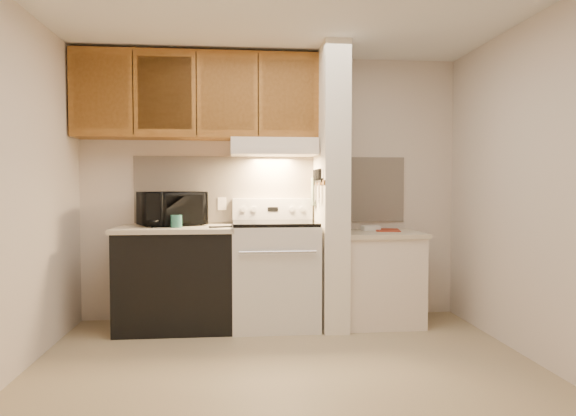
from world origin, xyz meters
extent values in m
plane|color=tan|center=(0.00, 0.00, 0.00)|extent=(3.60, 3.60, 0.00)
plane|color=white|center=(0.00, 0.00, 2.50)|extent=(3.60, 3.60, 0.00)
cube|color=beige|center=(0.00, 1.50, 1.25)|extent=(3.60, 2.50, 0.02)
cube|color=beige|center=(-1.80, 0.00, 1.25)|extent=(0.02, 3.00, 2.50)
cube|color=beige|center=(1.80, 0.00, 1.25)|extent=(0.02, 3.00, 2.50)
cube|color=beige|center=(0.00, 1.49, 1.24)|extent=(2.60, 0.02, 0.63)
cube|color=silver|center=(0.00, 1.16, 0.46)|extent=(0.76, 0.65, 0.92)
cube|color=black|center=(0.00, 0.84, 0.50)|extent=(0.50, 0.01, 0.30)
cylinder|color=silver|center=(0.00, 0.80, 0.72)|extent=(0.65, 0.02, 0.02)
cube|color=black|center=(0.00, 1.16, 0.94)|extent=(0.74, 0.64, 0.03)
cube|color=silver|center=(0.00, 1.44, 1.05)|extent=(0.76, 0.08, 0.20)
cube|color=black|center=(0.00, 1.40, 1.05)|extent=(0.10, 0.01, 0.04)
cylinder|color=silver|center=(-0.28, 1.40, 1.05)|extent=(0.05, 0.02, 0.05)
cylinder|color=silver|center=(-0.18, 1.40, 1.05)|extent=(0.05, 0.02, 0.05)
cylinder|color=silver|center=(0.18, 1.40, 1.05)|extent=(0.05, 0.02, 0.05)
cylinder|color=silver|center=(0.28, 1.40, 1.05)|extent=(0.05, 0.02, 0.05)
cube|color=black|center=(-0.88, 1.17, 0.43)|extent=(1.00, 0.63, 0.87)
cube|color=beige|center=(-0.88, 1.17, 0.89)|extent=(1.04, 0.67, 0.04)
cube|color=black|center=(-0.48, 1.03, 0.92)|extent=(0.20, 0.14, 0.01)
cylinder|color=#29665D|center=(-0.86, 1.06, 0.97)|extent=(0.11, 0.11, 0.11)
cube|color=silver|center=(-0.48, 1.48, 1.10)|extent=(0.08, 0.01, 0.12)
imported|color=black|center=(-0.93, 1.31, 1.06)|extent=(0.66, 0.58, 0.31)
cube|color=white|center=(0.51, 1.15, 1.25)|extent=(0.22, 0.70, 2.50)
cube|color=#945B23|center=(0.39, 1.15, 1.30)|extent=(0.01, 0.70, 0.04)
cube|color=black|center=(0.39, 1.10, 1.32)|extent=(0.02, 0.42, 0.04)
cube|color=silver|center=(0.38, 0.95, 1.22)|extent=(0.01, 0.03, 0.16)
cylinder|color=black|center=(0.38, 0.93, 1.37)|extent=(0.02, 0.02, 0.10)
cube|color=silver|center=(0.38, 1.01, 1.21)|extent=(0.01, 0.04, 0.18)
cylinder|color=black|center=(0.38, 1.02, 1.37)|extent=(0.02, 0.02, 0.10)
cube|color=silver|center=(0.38, 1.11, 1.20)|extent=(0.01, 0.04, 0.20)
cylinder|color=black|center=(0.38, 1.10, 1.37)|extent=(0.02, 0.02, 0.10)
cube|color=silver|center=(0.38, 1.17, 1.22)|extent=(0.01, 0.04, 0.16)
cylinder|color=black|center=(0.38, 1.17, 1.37)|extent=(0.02, 0.02, 0.10)
cube|color=silver|center=(0.38, 1.27, 1.21)|extent=(0.01, 0.04, 0.18)
cylinder|color=black|center=(0.38, 1.27, 1.37)|extent=(0.02, 0.02, 0.10)
cube|color=slate|center=(0.38, 1.32, 1.22)|extent=(0.03, 0.11, 0.26)
cube|color=silver|center=(0.97, 1.15, 0.40)|extent=(0.70, 0.60, 0.81)
cube|color=beige|center=(0.97, 1.15, 0.83)|extent=(0.74, 0.64, 0.04)
cube|color=#9D311D|center=(1.07, 1.25, 0.86)|extent=(0.28, 0.34, 0.01)
cube|color=white|center=(0.92, 1.29, 0.87)|extent=(0.17, 0.12, 0.04)
cube|color=silver|center=(0.00, 1.28, 1.62)|extent=(0.78, 0.44, 0.15)
cube|color=silver|center=(0.00, 1.07, 1.58)|extent=(0.78, 0.04, 0.06)
cube|color=#945B23|center=(-0.69, 1.32, 2.08)|extent=(2.18, 0.33, 0.77)
cube|color=#945B23|center=(-1.51, 1.17, 2.08)|extent=(0.46, 0.01, 0.63)
cube|color=black|center=(-1.23, 1.16, 2.08)|extent=(0.01, 0.01, 0.73)
cube|color=#945B23|center=(-0.96, 1.17, 2.08)|extent=(0.46, 0.01, 0.63)
cube|color=black|center=(-0.69, 1.16, 2.08)|extent=(0.01, 0.01, 0.73)
cube|color=#945B23|center=(-0.42, 1.17, 2.08)|extent=(0.46, 0.01, 0.63)
cube|color=black|center=(-0.14, 1.16, 2.08)|extent=(0.01, 0.01, 0.73)
cube|color=#945B23|center=(0.13, 1.17, 2.08)|extent=(0.46, 0.01, 0.63)
camera|label=1|loc=(-0.33, -3.44, 1.27)|focal=32.00mm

